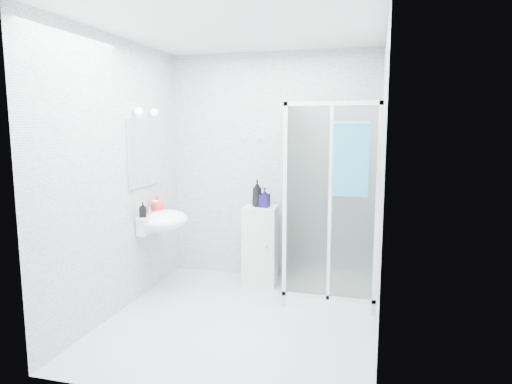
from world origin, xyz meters
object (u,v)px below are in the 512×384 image
(hand_towel, at_px, (351,158))
(soap_dispenser_orange, at_px, (157,204))
(shampoo_bottle_a, at_px, (257,193))
(soap_dispenser_black, at_px, (143,210))
(shampoo_bottle_b, at_px, (265,198))
(shower_enclosure, at_px, (324,256))
(wall_basin, at_px, (163,220))
(storage_cabinet, at_px, (260,245))

(hand_towel, relative_size, soap_dispenser_orange, 3.76)
(shampoo_bottle_a, xyz_separation_m, soap_dispenser_black, (-0.99, -0.77, -0.09))
(hand_towel, xyz_separation_m, shampoo_bottle_b, (-0.96, 0.64, -0.50))
(shower_enclosure, distance_m, soap_dispenser_orange, 1.85)
(soap_dispenser_black, bearing_deg, soap_dispenser_orange, 87.54)
(wall_basin, distance_m, shampoo_bottle_a, 1.07)
(shower_enclosure, relative_size, shampoo_bottle_b, 9.17)
(wall_basin, xyz_separation_m, storage_cabinet, (0.91, 0.57, -0.35))
(soap_dispenser_orange, distance_m, soap_dispenser_black, 0.29)
(soap_dispenser_black, bearing_deg, shampoo_bottle_b, 34.35)
(hand_towel, bearing_deg, shampoo_bottle_a, 147.71)
(shampoo_bottle_b, bearing_deg, wall_basin, -150.15)
(wall_basin, distance_m, soap_dispenser_orange, 0.22)
(shampoo_bottle_b, relative_size, soap_dispenser_black, 1.41)
(shower_enclosure, bearing_deg, shampoo_bottle_b, 161.15)
(shower_enclosure, distance_m, soap_dispenser_black, 1.91)
(shower_enclosure, bearing_deg, hand_towel, -56.78)
(storage_cabinet, relative_size, shampoo_bottle_a, 2.95)
(hand_towel, bearing_deg, shower_enclosure, 123.22)
(soap_dispenser_black, bearing_deg, hand_towel, 2.94)
(storage_cabinet, relative_size, soap_dispenser_orange, 4.91)
(storage_cabinet, distance_m, shampoo_bottle_a, 0.59)
(wall_basin, height_order, shampoo_bottle_a, shampoo_bottle_a)
(hand_towel, relative_size, shampoo_bottle_b, 3.10)
(storage_cabinet, xyz_separation_m, soap_dispenser_orange, (-1.02, -0.47, 0.51))
(shower_enclosure, relative_size, soap_dispenser_black, 12.93)
(wall_basin, xyz_separation_m, soap_dispenser_orange, (-0.11, 0.10, 0.16))
(wall_basin, distance_m, soap_dispenser_black, 0.27)
(shampoo_bottle_a, bearing_deg, soap_dispenser_orange, -154.17)
(soap_dispenser_black, bearing_deg, wall_basin, 56.90)
(hand_towel, bearing_deg, shampoo_bottle_b, 146.27)
(shower_enclosure, relative_size, hand_towel, 2.96)
(shower_enclosure, bearing_deg, storage_cabinet, 161.21)
(shampoo_bottle_b, bearing_deg, shampoo_bottle_a, 165.31)
(storage_cabinet, bearing_deg, shower_enclosure, -23.49)
(soap_dispenser_black, bearing_deg, shower_enclosure, 15.88)
(shampoo_bottle_a, height_order, soap_dispenser_black, shampoo_bottle_a)
(hand_towel, bearing_deg, soap_dispenser_black, -177.06)
(shampoo_bottle_b, bearing_deg, soap_dispenser_orange, -157.22)
(storage_cabinet, relative_size, shampoo_bottle_b, 4.05)
(shampoo_bottle_a, xyz_separation_m, shampoo_bottle_b, (0.09, -0.02, -0.04))
(shower_enclosure, xyz_separation_m, shampoo_bottle_b, (-0.69, 0.24, 0.55))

